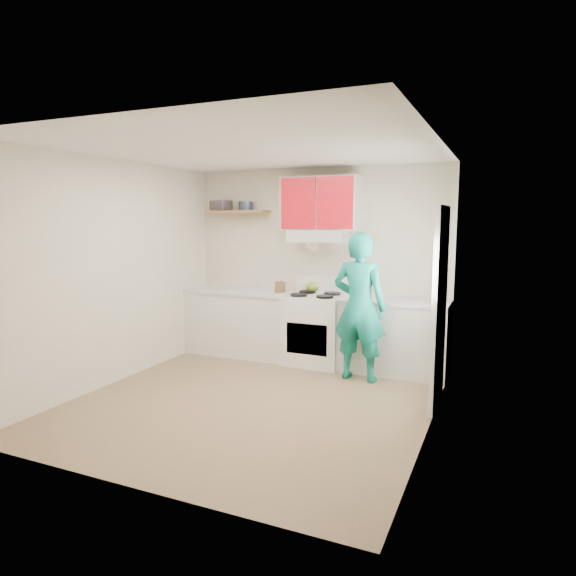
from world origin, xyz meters
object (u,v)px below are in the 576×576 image
at_px(stove, 315,330).
at_px(crock, 280,288).
at_px(tin, 246,206).
at_px(person, 359,307).
at_px(kettle, 313,287).

relative_size(stove, crock, 5.44).
xyz_separation_m(tin, person, (1.85, -0.64, -1.21)).
xyz_separation_m(kettle, person, (0.85, -0.66, -0.11)).
bearing_deg(person, stove, -26.79).
relative_size(stove, person, 0.52).
height_order(tin, crock, tin).
height_order(kettle, crock, crock).
distance_m(tin, kettle, 1.50).
distance_m(crock, person, 1.34).
distance_m(kettle, crock, 0.45).
xyz_separation_m(kettle, crock, (-0.40, -0.19, -0.01)).
distance_m(tin, crock, 1.28).
distance_m(tin, person, 2.30).
xyz_separation_m(stove, kettle, (-0.14, 0.24, 0.53)).
height_order(stove, kettle, kettle).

